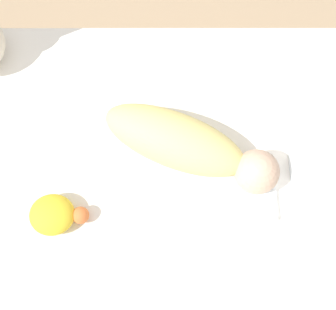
# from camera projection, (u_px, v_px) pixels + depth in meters

# --- Properties ---
(ground_plane) EXTENTS (12.00, 12.00, 0.00)m
(ground_plane) POSITION_uv_depth(u_px,v_px,m) (163.00, 190.00, 1.65)
(ground_plane) COLOR #9E8466
(bed_mattress) EXTENTS (1.47, 1.06, 0.20)m
(bed_mattress) POSITION_uv_depth(u_px,v_px,m) (162.00, 182.00, 1.55)
(bed_mattress) COLOR white
(bed_mattress) RESTS_ON ground_plane
(burp_cloth) EXTENTS (0.19, 0.19, 0.02)m
(burp_cloth) POSITION_uv_depth(u_px,v_px,m) (244.00, 191.00, 1.43)
(burp_cloth) COLOR white
(burp_cloth) RESTS_ON bed_mattress
(swaddled_baby) EXTENTS (0.55, 0.33, 0.15)m
(swaddled_baby) POSITION_uv_depth(u_px,v_px,m) (189.00, 145.00, 1.41)
(swaddled_baby) COLOR #EFDB7F
(swaddled_baby) RESTS_ON bed_mattress
(turtle_plush) EXTENTS (0.18, 0.12, 0.08)m
(turtle_plush) POSITION_uv_depth(u_px,v_px,m) (55.00, 215.00, 1.37)
(turtle_plush) COLOR yellow
(turtle_plush) RESTS_ON bed_mattress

